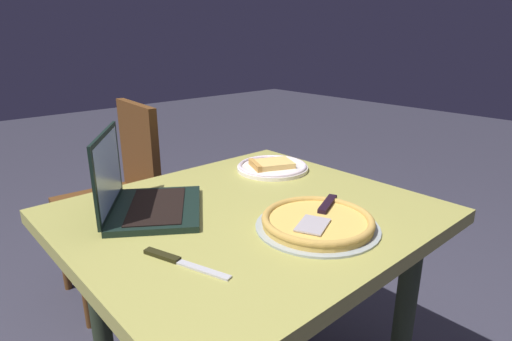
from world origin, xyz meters
TOP-DOWN VIEW (x-y plane):
  - dining_table at (0.00, 0.00)m, footprint 1.00×0.90m
  - laptop at (0.24, -0.19)m, footprint 0.38×0.40m
  - pizza_plate at (-0.32, -0.22)m, footprint 0.27×0.27m
  - pizza_tray at (-0.06, 0.21)m, footprint 0.33×0.33m
  - table_knife at (0.31, 0.11)m, footprint 0.09×0.23m
  - chair_near at (0.01, -0.89)m, footprint 0.42×0.42m

SIDE VIEW (x-z plane):
  - chair_near at x=0.01m, z-range 0.07..0.97m
  - dining_table at x=0.00m, z-range 0.25..0.96m
  - table_knife at x=0.31m, z-range 0.70..0.71m
  - pizza_plate at x=-0.32m, z-range 0.70..0.74m
  - pizza_tray at x=-0.06m, z-range 0.70..0.74m
  - laptop at x=0.24m, z-range 0.63..0.87m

